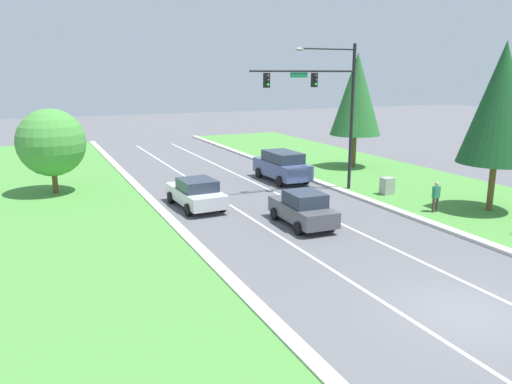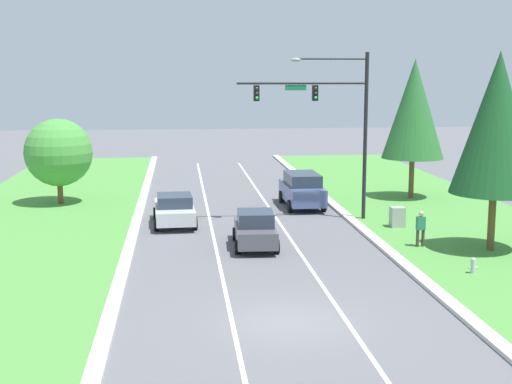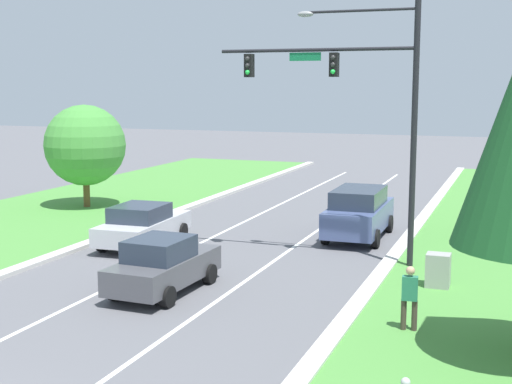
{
  "view_description": "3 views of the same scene",
  "coord_description": "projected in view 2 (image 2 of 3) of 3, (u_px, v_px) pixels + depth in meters",
  "views": [
    {
      "loc": [
        -11.54,
        -10.06,
        7.08
      ],
      "look_at": [
        -2.26,
        10.37,
        1.75
      ],
      "focal_mm": 35.0,
      "sensor_mm": 36.0,
      "label": 1
    },
    {
      "loc": [
        -3.36,
        -21.2,
        7.7
      ],
      "look_at": [
        0.18,
        11.5,
        2.24
      ],
      "focal_mm": 50.0,
      "sensor_mm": 36.0,
      "label": 2
    },
    {
      "loc": [
        9.65,
        -8.25,
        6.05
      ],
      "look_at": [
        1.38,
        13.92,
        2.5
      ],
      "focal_mm": 50.0,
      "sensor_mm": 36.0,
      "label": 3
    }
  ],
  "objects": [
    {
      "name": "ground_plane",
      "position": [
        289.0,
        322.0,
        22.41
      ],
      "size": [
        160.0,
        160.0,
        0.0
      ],
      "primitive_type": "plane",
      "color": "#5B5B60"
    },
    {
      "name": "curb_strip_right",
      "position": [
        462.0,
        313.0,
        22.99
      ],
      "size": [
        0.5,
        90.0,
        0.15
      ],
      "color": "beige",
      "rests_on": "ground_plane"
    },
    {
      "name": "curb_strip_left",
      "position": [
        107.0,
        326.0,
        21.8
      ],
      "size": [
        0.5,
        90.0,
        0.15
      ],
      "color": "beige",
      "rests_on": "ground_plane"
    },
    {
      "name": "lane_stripe_inner_left",
      "position": [
        232.0,
        324.0,
        22.22
      ],
      "size": [
        0.14,
        81.0,
        0.01
      ],
      "color": "white",
      "rests_on": "ground_plane"
    },
    {
      "name": "lane_stripe_inner_right",
      "position": [
        346.0,
        320.0,
        22.6
      ],
      "size": [
        0.14,
        81.0,
        0.01
      ],
      "color": "white",
      "rests_on": "ground_plane"
    },
    {
      "name": "traffic_signal_mast",
      "position": [
        332.0,
        112.0,
        36.93
      ],
      "size": [
        6.86,
        0.41,
        8.82
      ],
      "color": "black",
      "rests_on": "ground_plane"
    },
    {
      "name": "graphite_sedan",
      "position": [
        255.0,
        229.0,
        31.95
      ],
      "size": [
        2.06,
        4.26,
        1.67
      ],
      "rotation": [
        0.0,
        0.0,
        -0.04
      ],
      "color": "#4C4C51",
      "rests_on": "ground_plane"
    },
    {
      "name": "silver_sedan",
      "position": [
        174.0,
        209.0,
        36.71
      ],
      "size": [
        2.3,
        4.76,
        1.6
      ],
      "rotation": [
        0.0,
        0.0,
        0.05
      ],
      "color": "silver",
      "rests_on": "ground_plane"
    },
    {
      "name": "slate_blue_suv",
      "position": [
        302.0,
        189.0,
        41.58
      ],
      "size": [
        2.22,
        5.06,
        2.02
      ],
      "rotation": [
        0.0,
        0.0,
        0.01
      ],
      "color": "#475684",
      "rests_on": "ground_plane"
    },
    {
      "name": "utility_cabinet",
      "position": [
        397.0,
        218.0,
        35.89
      ],
      "size": [
        0.7,
        0.6,
        1.09
      ],
      "color": "#9E9E99",
      "rests_on": "ground_plane"
    },
    {
      "name": "pedestrian",
      "position": [
        421.0,
        228.0,
        31.72
      ],
      "size": [
        0.4,
        0.26,
        1.69
      ],
      "rotation": [
        0.0,
        0.0,
        3.24
      ],
      "color": "#42382D",
      "rests_on": "ground_plane"
    },
    {
      "name": "fire_hydrant",
      "position": [
        473.0,
        267.0,
        27.54
      ],
      "size": [
        0.34,
        0.2,
        0.7
      ],
      "color": "#B7B7BC",
      "rests_on": "ground_plane"
    },
    {
      "name": "conifer_near_right_tree",
      "position": [
        497.0,
        123.0,
        30.36
      ],
      "size": [
        3.81,
        3.81,
        8.69
      ],
      "color": "brown",
      "rests_on": "ground_plane"
    },
    {
      "name": "oak_near_left_tree",
      "position": [
        59.0,
        153.0,
        41.89
      ],
      "size": [
        3.98,
        3.98,
        5.13
      ],
      "color": "brown",
      "rests_on": "ground_plane"
    },
    {
      "name": "conifer_far_right_tree",
      "position": [
        414.0,
        109.0,
        43.57
      ],
      "size": [
        3.79,
        3.79,
        8.63
      ],
      "color": "brown",
      "rests_on": "ground_plane"
    }
  ]
}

